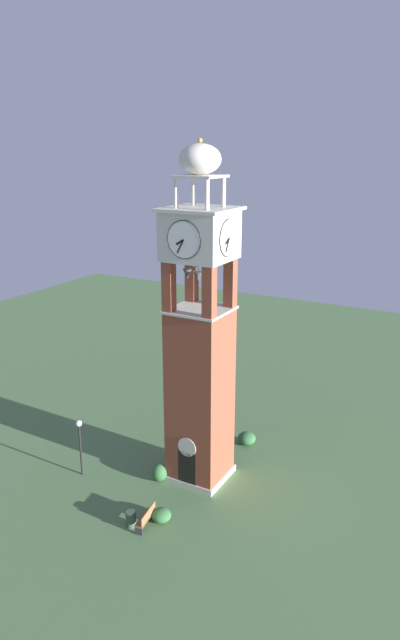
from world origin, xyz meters
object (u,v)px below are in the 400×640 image
(park_bench, at_px, (146,518))
(clock_tower, at_px, (200,349))
(lamp_post, at_px, (80,437))
(trash_bin, at_px, (131,519))

(park_bench, bearing_deg, clock_tower, 88.44)
(clock_tower, bearing_deg, park_bench, -91.56)
(lamp_post, bearing_deg, clock_tower, 28.09)
(clock_tower, bearing_deg, trash_bin, -98.28)
(trash_bin, bearing_deg, park_bench, 27.82)
(trash_bin, bearing_deg, lamp_post, 155.21)
(clock_tower, xyz_separation_m, lamp_post, (-5.99, -3.20, -5.31))
(park_bench, relative_size, trash_bin, 2.06)
(park_bench, xyz_separation_m, trash_bin, (-0.67, -0.35, -0.08))
(park_bench, height_order, trash_bin, park_bench)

